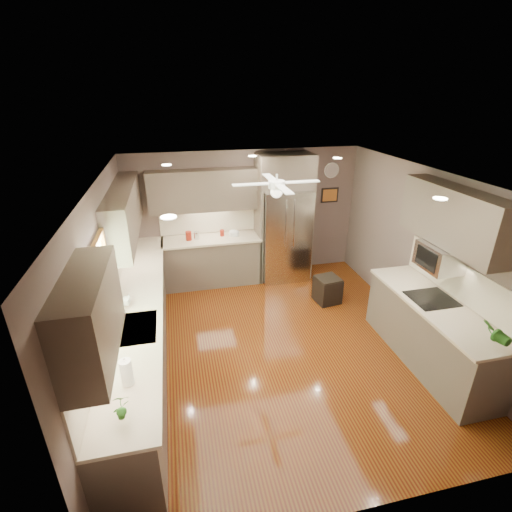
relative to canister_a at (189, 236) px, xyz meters
name	(u,v)px	position (x,y,z in m)	size (l,w,h in m)	color
floor	(278,344)	(1.14, -2.18, -1.02)	(5.00, 5.00, 0.00)	#471309
ceiling	(283,179)	(1.14, -2.18, 1.48)	(5.00, 5.00, 0.00)	white
wall_back	(245,215)	(1.14, 0.32, 0.23)	(4.50, 4.50, 0.00)	brown
wall_front	(372,410)	(1.14, -4.68, 0.23)	(4.50, 4.50, 0.00)	brown
wall_left	(108,287)	(-1.11, -2.18, 0.23)	(5.00, 5.00, 0.00)	brown
wall_right	(425,255)	(3.39, -2.18, 0.23)	(5.00, 5.00, 0.00)	brown
canister_a	(189,236)	(0.00, 0.00, 0.00)	(0.11, 0.11, 0.18)	maroon
canister_b	(196,236)	(0.15, 0.02, -0.01)	(0.10, 0.10, 0.15)	silver
canister_d	(222,233)	(0.64, 0.08, -0.02)	(0.08, 0.08, 0.12)	maroon
soap_bottle	(127,300)	(-0.92, -2.15, 0.01)	(0.08, 0.08, 0.17)	white
potted_plant_left	(120,406)	(-0.81, -4.02, 0.06)	(0.14, 0.10, 0.27)	#26611B
potted_plant_right	(494,333)	(3.03, -3.90, 0.09)	(0.19, 0.15, 0.35)	#26611B
bowl	(234,235)	(0.86, 0.00, -0.05)	(0.21, 0.21, 0.05)	#B9B78B
left_run	(141,328)	(-0.82, -2.03, -0.54)	(0.65, 4.70, 1.45)	brown
back_run	(212,260)	(0.41, 0.02, -0.54)	(1.85, 0.65, 1.45)	brown
uppers	(218,214)	(0.40, -1.47, 0.85)	(4.50, 4.70, 0.95)	brown
window	(100,285)	(-1.08, -2.68, 0.53)	(0.05, 1.12, 0.92)	#BFF2B2
sink	(135,330)	(-0.80, -2.68, -0.11)	(0.50, 0.70, 0.32)	silver
refrigerator	(284,221)	(1.84, -0.02, 0.17)	(1.06, 0.75, 2.45)	silver
right_run	(431,331)	(3.07, -2.98, -0.54)	(0.70, 2.20, 1.45)	brown
microwave	(440,257)	(3.16, -2.73, 0.46)	(0.43, 0.55, 0.34)	silver
ceiling_fan	(277,187)	(1.14, -1.88, 1.31)	(1.18, 1.18, 0.32)	white
recessed_lights	(272,173)	(1.10, -1.78, 1.47)	(2.84, 3.14, 0.01)	white
wall_clock	(332,170)	(2.89, 0.30, 1.03)	(0.30, 0.03, 0.30)	white
framed_print	(330,195)	(2.89, 0.30, 0.53)	(0.36, 0.03, 0.30)	black
stool	(327,289)	(2.33, -1.17, -0.78)	(0.46, 0.46, 0.48)	black
paper_towel	(127,372)	(-0.79, -3.62, 0.06)	(0.11, 0.11, 0.29)	white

